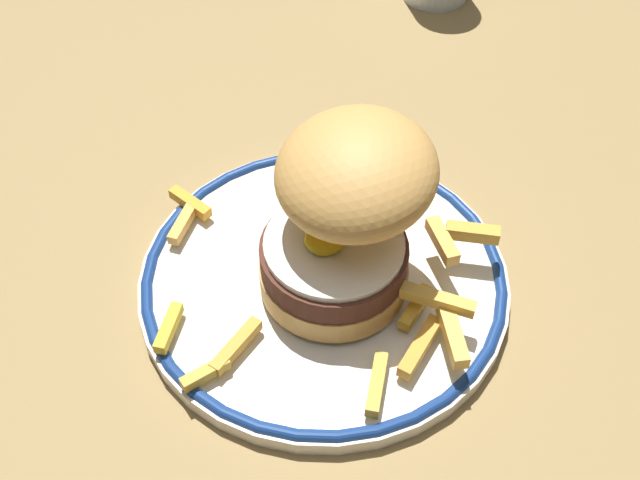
% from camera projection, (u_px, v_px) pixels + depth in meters
% --- Properties ---
extents(ground_plane, '(1.41, 1.00, 0.04)m').
position_uv_depth(ground_plane, '(351.00, 279.00, 0.57)').
color(ground_plane, olive).
extents(dinner_plate, '(0.25, 0.25, 0.02)m').
position_uv_depth(dinner_plate, '(320.00, 276.00, 0.53)').
color(dinner_plate, white).
rests_on(dinner_plate, ground_plane).
extents(burger, '(0.10, 0.13, 0.12)m').
position_uv_depth(burger, '(346.00, 213.00, 0.48)').
color(burger, '#CB9449').
rests_on(burger, dinner_plate).
extents(fries_pile, '(0.25, 0.21, 0.03)m').
position_uv_depth(fries_pile, '(356.00, 288.00, 0.51)').
color(fries_pile, gold).
rests_on(fries_pile, dinner_plate).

